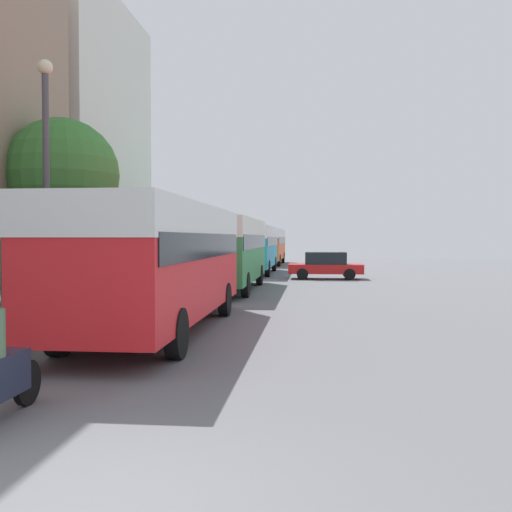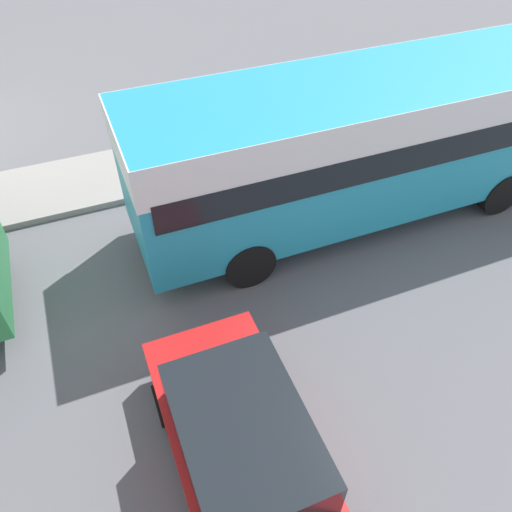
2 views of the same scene
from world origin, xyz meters
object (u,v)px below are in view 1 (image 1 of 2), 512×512
(bus_lead, at_px, (159,250))
(bus_following, at_px, (227,244))
(pedestrian_near_curb, at_px, (229,253))
(bus_rear, at_px, (268,242))
(bus_third_in_line, at_px, (253,243))
(car_crossing, at_px, (326,265))

(bus_lead, bearing_deg, bus_following, 89.95)
(bus_following, relative_size, pedestrian_near_curb, 5.32)
(bus_rear, relative_size, pedestrian_near_curb, 5.84)
(bus_lead, xyz_separation_m, bus_rear, (-0.09, 35.66, -0.04))
(bus_third_in_line, relative_size, bus_rear, 0.91)
(bus_rear, distance_m, car_crossing, 17.51)
(bus_lead, xyz_separation_m, pedestrian_near_curb, (-3.02, 32.59, -0.98))
(bus_third_in_line, height_order, bus_rear, bus_rear)
(bus_following, height_order, bus_rear, bus_following)
(bus_lead, distance_m, bus_third_in_line, 23.17)
(bus_third_in_line, bearing_deg, bus_following, -89.62)
(bus_following, height_order, bus_third_in_line, bus_following)
(bus_lead, relative_size, bus_third_in_line, 1.03)
(bus_lead, height_order, bus_third_in_line, bus_lead)
(car_crossing, bearing_deg, bus_rear, -164.60)
(bus_following, xyz_separation_m, bus_third_in_line, (-0.08, 11.89, -0.06))
(bus_rear, height_order, car_crossing, bus_rear)
(bus_lead, relative_size, bus_following, 1.03)
(bus_lead, xyz_separation_m, car_crossing, (4.55, 18.82, -1.26))
(bus_third_in_line, relative_size, car_crossing, 2.29)
(bus_lead, height_order, car_crossing, bus_lead)
(bus_third_in_line, relative_size, pedestrian_near_curb, 5.31)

